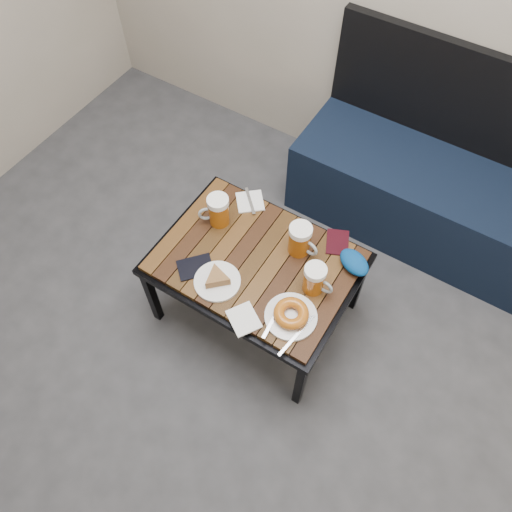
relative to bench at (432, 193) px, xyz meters
The scene contains 14 objects.
ground 1.80m from the bench, 97.83° to the right, with size 4.00×4.00×0.00m, color #2D2D30.
room_shell 1.96m from the bench, 100.87° to the right, with size 4.00×4.00×4.00m.
bench is the anchor object (origin of this frame).
cafe_table 1.05m from the bench, 117.68° to the right, with size 0.84×0.62×0.47m.
beer_mug_left 1.15m from the bench, 131.01° to the right, with size 0.14×0.13×0.15m.
beer_mug_centre 0.91m from the bench, 114.32° to the right, with size 0.14×0.10×0.15m.
beer_mug_right 0.98m from the bench, 103.30° to the right, with size 0.13×0.09×0.14m.
plate_pie 1.25m from the bench, 117.02° to the right, with size 0.19×0.19×0.05m.
plate_bagel 1.13m from the bench, 101.95° to the right, with size 0.21×0.27×0.06m.
napkin_left 0.97m from the bench, 134.79° to the right, with size 0.17×0.17×0.01m.
napkin_right 1.26m from the bench, 107.74° to the right, with size 0.16×0.16×0.01m.
passport_navy 1.30m from the bench, 121.89° to the right, with size 0.10×0.14×0.01m, color black.
passport_burgundy 0.73m from the bench, 109.34° to the right, with size 0.09×0.13×0.01m, color black.
knit_pouch 0.78m from the bench, 99.58° to the right, with size 0.14×0.09×0.06m, color #04117B.
Camera 1 is at (0.35, -0.11, 2.24)m, focal length 35.00 mm.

